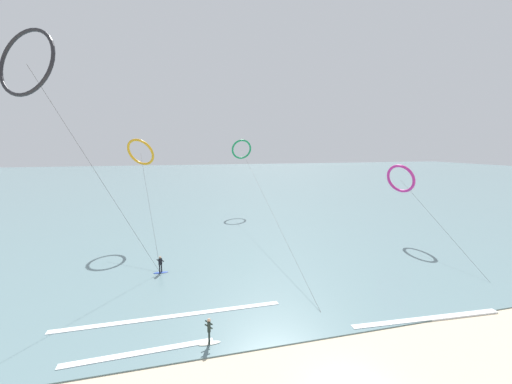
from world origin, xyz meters
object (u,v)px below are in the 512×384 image
at_px(kite_amber, 141,152).
at_px(kite_magenta, 401,179).
at_px(surfer_ivory, 209,333).
at_px(kite_emerald, 242,149).
at_px(surfer_cobalt, 160,266).
at_px(kite_charcoal, 26,62).

xyz_separation_m(kite_amber, kite_magenta, (33.31, -9.22, -3.47)).
relative_size(surfer_ivory, kite_emerald, 0.04).
xyz_separation_m(surfer_cobalt, surfer_ivory, (3.41, -12.46, 0.00)).
relative_size(kite_amber, kite_charcoal, 0.74).
distance_m(surfer_ivory, kite_emerald, 43.91).
xyz_separation_m(surfer_cobalt, kite_magenta, (30.69, 4.54, 7.32)).
distance_m(kite_charcoal, kite_emerald, 39.80).
height_order(kite_charcoal, kite_magenta, kite_charcoal).
bearing_deg(kite_emerald, surfer_cobalt, 58.72).
bearing_deg(kite_emerald, kite_charcoal, 49.67).
bearing_deg(surfer_ivory, kite_magenta, 128.89).
height_order(kite_amber, kite_magenta, kite_amber).
bearing_deg(surfer_cobalt, surfer_ivory, 51.88).
bearing_deg(kite_charcoal, kite_emerald, 86.13).
distance_m(surfer_ivory, kite_magenta, 32.96).
distance_m(kite_amber, kite_charcoal, 19.32).
bearing_deg(kite_magenta, surfer_ivory, 102.08).
bearing_deg(kite_charcoal, kite_amber, 102.49).
xyz_separation_m(kite_charcoal, kite_emerald, (22.76, 31.96, -6.67)).
bearing_deg(surfer_cobalt, kite_charcoal, -32.28).
height_order(surfer_cobalt, kite_amber, kite_amber).
bearing_deg(surfer_cobalt, kite_amber, -132.66).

